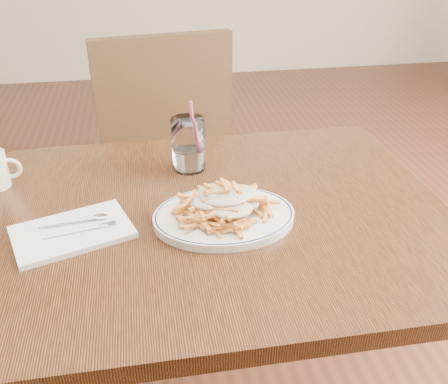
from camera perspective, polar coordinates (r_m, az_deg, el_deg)
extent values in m
cube|color=black|center=(1.10, -5.62, -3.38)|extent=(1.20, 0.80, 0.04)
cylinder|color=black|center=(1.71, 12.73, -5.71)|extent=(0.05, 0.05, 0.71)
cube|color=black|center=(1.99, -7.47, 3.89)|extent=(0.51, 0.51, 0.04)
cube|color=black|center=(1.70, -6.68, 9.20)|extent=(0.46, 0.11, 0.50)
cylinder|color=black|center=(2.30, -3.30, 1.17)|extent=(0.04, 0.04, 0.44)
cylinder|color=black|center=(2.25, -12.89, -0.33)|extent=(0.04, 0.04, 0.44)
cylinder|color=black|center=(1.99, -0.38, -3.99)|extent=(0.04, 0.04, 0.44)
cylinder|color=black|center=(1.93, -11.54, -5.90)|extent=(0.04, 0.04, 0.44)
torus|color=black|center=(1.05, 0.00, -2.60)|extent=(0.34, 0.34, 0.01)
ellipsoid|color=beige|center=(1.03, 0.00, -0.27)|extent=(0.15, 0.12, 0.02)
cube|color=white|center=(1.06, -16.95, -4.40)|extent=(0.27, 0.21, 0.01)
cylinder|color=white|center=(1.24, -4.09, 5.48)|extent=(0.08, 0.08, 0.13)
cylinder|color=white|center=(1.26, -4.03, 3.88)|extent=(0.07, 0.07, 0.05)
cylinder|color=#DE547A|center=(1.24, -3.56, 6.82)|extent=(0.02, 0.05, 0.18)
torus|color=white|center=(1.28, -23.22, 2.48)|extent=(0.05, 0.01, 0.05)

